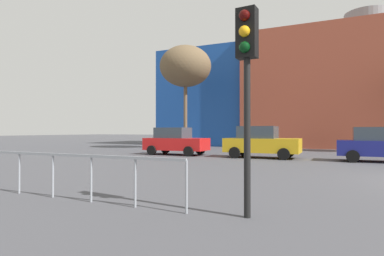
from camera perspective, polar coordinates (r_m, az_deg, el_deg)
name	(u,v)px	position (r m, az deg, el deg)	size (l,w,h in m)	color
building_backdrop	(367,91)	(34.97, 28.74, 5.73)	(40.75, 11.40, 12.82)	#9E4733
parked_car_0	(175,141)	(20.73, -2.98, -2.37)	(4.06, 1.99, 1.76)	red
parked_car_1	(261,142)	(18.79, 12.17, -2.46)	(4.19, 2.06, 1.82)	gold
parked_car_2	(380,145)	(18.41, 30.44, -2.57)	(4.01, 1.97, 1.74)	navy
traffic_light_near_left	(247,63)	(5.91, 9.70, 11.33)	(0.38, 0.37, 3.75)	black
bare_tree_1	(185,67)	(27.66, -1.18, 10.87)	(4.37, 4.37, 8.79)	brown
pedestrian_railing	(71,165)	(7.73, -20.69, -6.11)	(5.81, 0.06, 1.03)	gray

